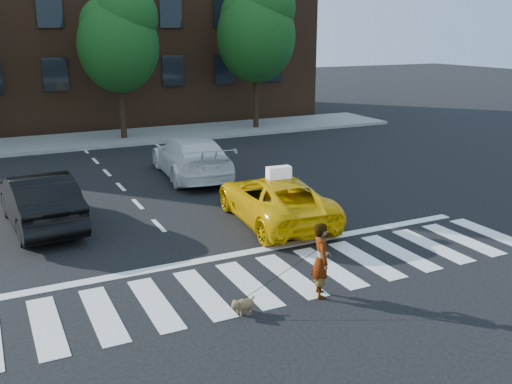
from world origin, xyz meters
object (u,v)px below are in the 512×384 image
Objects in this scene: tree_right at (257,27)px; black_sedan at (39,200)px; tree_mid at (119,36)px; dog at (243,305)px; taxi at (275,199)px; white_suv at (191,156)px; woman at (321,260)px.

tree_right reaches higher than black_sedan.
tree_mid is 18.82m from dog.
tree_right is 20.92m from dog.
tree_right is 13.86× the size of dog.
taxi is 5.76m from white_suv.
dog is at bearing 107.53° from black_sedan.
tree_mid reaches higher than dog.
woman is at bearing 118.69° from black_sedan.
tree_right reaches higher than white_suv.
woman is 2.76× the size of dog.
black_sedan is (-11.98, -11.22, -4.53)m from tree_right.
dog is (2.81, -6.88, -0.55)m from black_sedan.
tree_mid is 18.56m from woman.
woman reaches higher than black_sedan.
woman is (4.52, -6.87, 0.03)m from black_sedan.
black_sedan is at bearing -17.72° from taxi.
dog is (-1.72, -0.01, -0.58)m from woman.
tree_right is (7.00, -0.00, 0.41)m from tree_mid.
tree_mid is at bearing 180.00° from tree_right.
tree_right is 1.51× the size of white_suv.
taxi is at bearing 98.64° from white_suv.
tree_mid is 14.31m from taxi.
taxi is 5.41m from dog.
black_sedan is 2.92× the size of woman.
taxi is 1.03× the size of black_sedan.
tree_mid reaches higher than white_suv.
woman is (-0.46, -18.10, -4.09)m from tree_mid.
taxi is 6.33m from black_sedan.
tree_right is 20.08m from woman.
tree_mid is 12.95m from black_sedan.
tree_right reaches higher than dog.
tree_right reaches higher than taxi.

